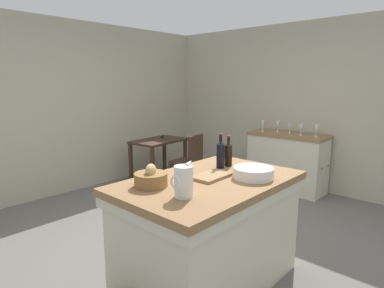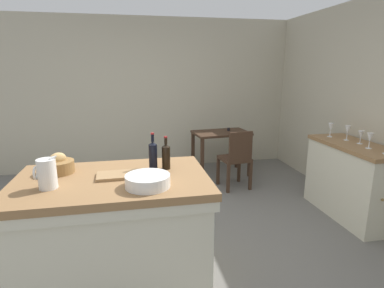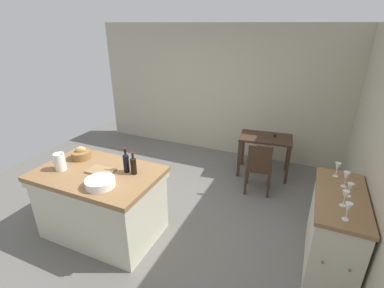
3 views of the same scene
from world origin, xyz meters
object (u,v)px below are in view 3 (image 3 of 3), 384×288
object	(u,v)px
bread_basket	(81,154)
wine_glass_far_right	(337,167)
wine_glass_middle	(350,188)
island_table	(101,200)
cutting_board	(101,171)
wash_bowl	(100,183)
wine_bottle_amber	(126,162)
wicker_hamper	(55,200)
wine_glass_right	(346,177)
side_cabinet	(334,229)
wine_bottle_dark	(133,165)
wine_glass_far_left	(348,208)
wine_glass_left	(345,196)
writing_desk	(265,143)
wooden_chair	(259,166)
pitcher	(60,161)

from	to	relation	value
bread_basket	wine_glass_far_right	distance (m)	3.23
wine_glass_far_right	wine_glass_middle	bearing A→B (deg)	-75.31
island_table	bread_basket	distance (m)	0.68
cutting_board	wash_bowl	bearing A→B (deg)	-49.63
cutting_board	wine_bottle_amber	bearing A→B (deg)	24.27
wine_glass_far_right	wicker_hamper	distance (m)	3.93
wine_glass_right	island_table	bearing A→B (deg)	-162.53
cutting_board	side_cabinet	bearing A→B (deg)	13.49
wine_glass_right	wine_bottle_dark	bearing A→B (deg)	-162.56
wine_glass_far_left	wine_glass_left	world-z (taller)	wine_glass_far_left
writing_desk	wine_glass_far_right	size ratio (longest dim) A/B	5.38
wooden_chair	wine_bottle_dark	bearing A→B (deg)	-126.78
pitcher	cutting_board	xyz separation A→B (m)	(0.48, 0.15, -0.10)
island_table	wine_glass_middle	world-z (taller)	wine_glass_middle
wooden_chair	bread_basket	size ratio (longest dim) A/B	3.55
wine_bottle_amber	wine_glass_far_left	xyz separation A→B (m)	(2.39, 0.08, -0.02)
wine_bottle_amber	wine_bottle_dark	bearing A→B (deg)	-4.41
island_table	wine_glass_right	bearing A→B (deg)	17.47
pitcher	bread_basket	world-z (taller)	pitcher
wicker_hamper	wine_glass_middle	bearing A→B (deg)	8.44
writing_desk	wicker_hamper	world-z (taller)	writing_desk
bread_basket	wooden_chair	bearing A→B (deg)	36.64
wine_glass_far_left	wine_glass_far_right	world-z (taller)	wine_glass_far_left
writing_desk	wooden_chair	size ratio (longest dim) A/B	1.07
wine_glass_left	wine_glass_far_right	bearing A→B (deg)	94.45
side_cabinet	wine_glass_left	bearing A→B (deg)	-91.69
writing_desk	wine_bottle_dark	distance (m)	2.63
bread_basket	wine_glass_far_left	size ratio (longest dim) A/B	1.39
bread_basket	cutting_board	world-z (taller)	bread_basket
wine_bottle_dark	wine_glass_right	xyz separation A→B (m)	(2.31, 0.72, -0.01)
wine_glass_left	wine_glass_right	size ratio (longest dim) A/B	0.94
wash_bowl	wine_glass_far_right	xyz separation A→B (m)	(2.41, 1.33, 0.06)
writing_desk	bread_basket	size ratio (longest dim) A/B	3.80
wash_bowl	wine_glass_left	world-z (taller)	wine_glass_left
wine_glass_far_left	wine_bottle_amber	bearing A→B (deg)	-178.01
pitcher	wine_bottle_dark	size ratio (longest dim) A/B	0.91
wine_glass_far_left	pitcher	bearing A→B (deg)	-173.38
wine_glass_middle	cutting_board	bearing A→B (deg)	-166.55
pitcher	wine_glass_far_right	xyz separation A→B (m)	(3.11, 1.22, -0.01)
island_table	bread_basket	xyz separation A→B (m)	(-0.43, 0.21, 0.48)
side_cabinet	wine_glass_right	xyz separation A→B (m)	(0.02, 0.20, 0.57)
cutting_board	bread_basket	bearing A→B (deg)	158.20
cutting_board	wine_glass_left	xyz separation A→B (m)	(2.68, 0.45, 0.09)
wash_bowl	wine_bottle_dark	world-z (taller)	wine_bottle_dark
bread_basket	wine_glass_far_right	xyz separation A→B (m)	(3.11, 0.87, 0.04)
wine_bottle_dark	wine_bottle_amber	xyz separation A→B (m)	(-0.11, 0.01, 0.01)
side_cabinet	wine_bottle_dark	world-z (taller)	wine_bottle_dark
wash_bowl	wine_glass_left	xyz separation A→B (m)	(2.46, 0.71, 0.06)
wooden_chair	cutting_board	xyz separation A→B (m)	(-1.62, -1.75, 0.45)
island_table	wooden_chair	bearing A→B (deg)	46.77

